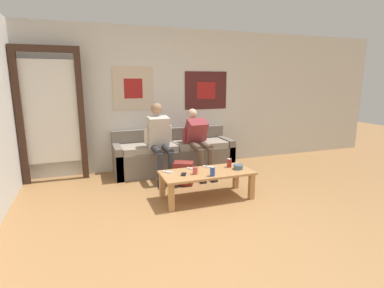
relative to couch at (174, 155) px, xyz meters
The scene contains 16 objects.
ground_plane 2.53m from the couch, 95.57° to the right, with size 18.00×18.00×0.00m, color #9E7042.
wall_back 1.08m from the couch, 124.46° to the left, with size 10.00×0.07×2.55m.
door_frame 2.19m from the couch, behind, with size 1.00×0.10×2.15m.
couch is the anchor object (origin of this frame).
coffee_table 1.43m from the couch, 88.15° to the right, with size 1.27×0.57×0.39m.
person_seated_adult 0.65m from the couch, 133.86° to the right, with size 0.47×0.81×1.26m.
person_seated_teen 0.58m from the couch, 43.35° to the right, with size 0.47×0.92×1.13m.
backpack 0.77m from the couch, 95.90° to the right, with size 0.38×0.34×0.36m.
ceramic_bowl 1.56m from the couch, 70.75° to the right, with size 0.14×0.14×0.07m.
pillar_candle 1.49m from the couch, 95.55° to the right, with size 0.07×0.07×0.11m.
drink_can_blue 1.64m from the couch, 88.42° to the right, with size 0.07×0.07×0.12m.
drink_can_red 1.42m from the couch, 71.80° to the right, with size 0.07×0.07×0.12m.
game_controller_near_left 1.28m from the couch, 95.42° to the right, with size 0.10×0.14×0.03m.
game_controller_near_right 1.39m from the couch, 110.12° to the right, with size 0.13×0.12×0.03m.
game_controller_far_center 1.27m from the couch, 84.02° to the right, with size 0.12×0.13×0.03m.
cell_phone 1.48m from the couch, 101.66° to the right, with size 0.11×0.15×0.01m.
Camera 1 is at (-1.25, -2.59, 1.64)m, focal length 28.00 mm.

